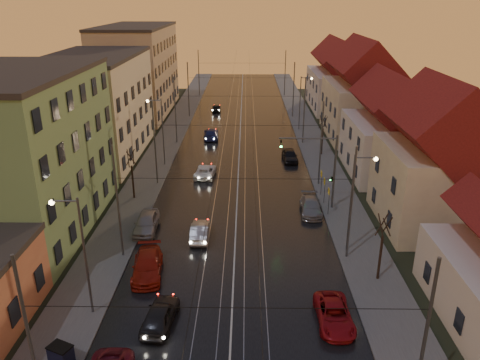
{
  "coord_description": "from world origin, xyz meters",
  "views": [
    {
      "loc": [
        0.83,
        -22.34,
        18.71
      ],
      "look_at": [
        0.31,
        17.89,
        2.91
      ],
      "focal_mm": 35.0,
      "sensor_mm": 36.0,
      "label": 1
    }
  ],
  "objects_px": {
    "parked_right_1": "(311,206)",
    "dumpster": "(61,356)",
    "street_lamp_1": "(356,194)",
    "driving_car_3": "(211,134)",
    "traffic_light_mast": "(324,163)",
    "parked_right_0": "(334,315)",
    "driving_car_2": "(205,171)",
    "parked_left_3": "(147,223)",
    "parked_right_2": "(290,156)",
    "street_lamp_3": "(302,98)",
    "driving_car_0": "(160,315)",
    "parked_left_2": "(147,266)",
    "driving_car_4": "(216,108)",
    "street_lamp_0": "(79,246)",
    "driving_car_1": "(200,231)",
    "street_lamp_2": "(160,125)"
  },
  "relations": [
    {
      "from": "driving_car_3",
      "to": "dumpster",
      "type": "relative_size",
      "value": 4.11
    },
    {
      "from": "traffic_light_mast",
      "to": "parked_right_0",
      "type": "distance_m",
      "value": 17.28
    },
    {
      "from": "street_lamp_3",
      "to": "parked_left_3",
      "type": "height_order",
      "value": "street_lamp_3"
    },
    {
      "from": "traffic_light_mast",
      "to": "parked_right_1",
      "type": "bearing_deg",
      "value": -139.21
    },
    {
      "from": "street_lamp_0",
      "to": "parked_right_1",
      "type": "bearing_deg",
      "value": 43.25
    },
    {
      "from": "driving_car_0",
      "to": "dumpster",
      "type": "bearing_deg",
      "value": 43.23
    },
    {
      "from": "parked_left_2",
      "to": "parked_left_3",
      "type": "relative_size",
      "value": 1.09
    },
    {
      "from": "street_lamp_0",
      "to": "driving_car_1",
      "type": "relative_size",
      "value": 1.96
    },
    {
      "from": "driving_car_2",
      "to": "driving_car_4",
      "type": "xyz_separation_m",
      "value": [
        -0.67,
        31.69,
        0.0
      ]
    },
    {
      "from": "street_lamp_3",
      "to": "driving_car_0",
      "type": "bearing_deg",
      "value": -106.63
    },
    {
      "from": "driving_car_0",
      "to": "parked_left_2",
      "type": "distance_m",
      "value": 5.82
    },
    {
      "from": "driving_car_0",
      "to": "driving_car_3",
      "type": "bearing_deg",
      "value": -83.93
    },
    {
      "from": "driving_car_1",
      "to": "parked_right_2",
      "type": "xyz_separation_m",
      "value": [
        9.12,
        19.66,
        0.04
      ]
    },
    {
      "from": "traffic_light_mast",
      "to": "driving_car_2",
      "type": "relative_size",
      "value": 1.6
    },
    {
      "from": "street_lamp_0",
      "to": "driving_car_4",
      "type": "distance_m",
      "value": 56.37
    },
    {
      "from": "parked_left_2",
      "to": "parked_right_0",
      "type": "height_order",
      "value": "parked_left_2"
    },
    {
      "from": "street_lamp_2",
      "to": "dumpster",
      "type": "height_order",
      "value": "street_lamp_2"
    },
    {
      "from": "driving_car_0",
      "to": "driving_car_4",
      "type": "xyz_separation_m",
      "value": [
        0.01,
        56.98,
        -0.09
      ]
    },
    {
      "from": "driving_car_1",
      "to": "driving_car_4",
      "type": "distance_m",
      "value": 46.0
    },
    {
      "from": "driving_car_2",
      "to": "parked_right_1",
      "type": "distance_m",
      "value": 14.04
    },
    {
      "from": "driving_car_4",
      "to": "parked_right_1",
      "type": "height_order",
      "value": "parked_right_1"
    },
    {
      "from": "parked_left_2",
      "to": "parked_right_0",
      "type": "relative_size",
      "value": 1.12
    },
    {
      "from": "parked_right_1",
      "to": "dumpster",
      "type": "relative_size",
      "value": 3.83
    },
    {
      "from": "street_lamp_3",
      "to": "street_lamp_1",
      "type": "bearing_deg",
      "value": -90.0
    },
    {
      "from": "parked_right_1",
      "to": "dumpster",
      "type": "xyz_separation_m",
      "value": [
        -15.95,
        -19.56,
        0.03
      ]
    },
    {
      "from": "parked_left_3",
      "to": "parked_right_2",
      "type": "distance_m",
      "value": 23.02
    },
    {
      "from": "parked_left_2",
      "to": "parked_right_0",
      "type": "distance_m",
      "value": 13.55
    },
    {
      "from": "street_lamp_0",
      "to": "parked_left_2",
      "type": "distance_m",
      "value": 6.81
    },
    {
      "from": "driving_car_4",
      "to": "parked_left_2",
      "type": "xyz_separation_m",
      "value": [
        -1.88,
        -51.47,
        0.1
      ]
    },
    {
      "from": "street_lamp_0",
      "to": "parked_left_2",
      "type": "xyz_separation_m",
      "value": [
        2.9,
        4.54,
        -4.16
      ]
    },
    {
      "from": "street_lamp_3",
      "to": "parked_right_0",
      "type": "height_order",
      "value": "street_lamp_3"
    },
    {
      "from": "street_lamp_1",
      "to": "driving_car_3",
      "type": "height_order",
      "value": "street_lamp_1"
    },
    {
      "from": "street_lamp_3",
      "to": "street_lamp_2",
      "type": "bearing_deg",
      "value": -138.69
    },
    {
      "from": "driving_car_1",
      "to": "dumpster",
      "type": "distance_m",
      "value": 15.79
    },
    {
      "from": "street_lamp_0",
      "to": "driving_car_3",
      "type": "height_order",
      "value": "street_lamp_0"
    },
    {
      "from": "street_lamp_0",
      "to": "driving_car_2",
      "type": "bearing_deg",
      "value": 77.36
    },
    {
      "from": "driving_car_2",
      "to": "parked_right_1",
      "type": "height_order",
      "value": "parked_right_1"
    },
    {
      "from": "driving_car_3",
      "to": "street_lamp_3",
      "type": "bearing_deg",
      "value": -163.55
    },
    {
      "from": "street_lamp_1",
      "to": "parked_left_3",
      "type": "relative_size",
      "value": 1.74
    },
    {
      "from": "dumpster",
      "to": "parked_left_2",
      "type": "bearing_deg",
      "value": 97.08
    },
    {
      "from": "street_lamp_1",
      "to": "driving_car_4",
      "type": "xyz_separation_m",
      "value": [
        -13.42,
        48.01,
        -4.26
      ]
    },
    {
      "from": "driving_car_1",
      "to": "parked_left_3",
      "type": "xyz_separation_m",
      "value": [
        -4.68,
        1.23,
        0.11
      ]
    },
    {
      "from": "dumpster",
      "to": "driving_car_4",
      "type": "bearing_deg",
      "value": 110.17
    },
    {
      "from": "street_lamp_0",
      "to": "driving_car_1",
      "type": "height_order",
      "value": "street_lamp_0"
    },
    {
      "from": "traffic_light_mast",
      "to": "parked_right_2",
      "type": "distance_m",
      "value": 14.34
    },
    {
      "from": "driving_car_2",
      "to": "parked_left_3",
      "type": "bearing_deg",
      "value": 77.48
    },
    {
      "from": "street_lamp_1",
      "to": "parked_right_2",
      "type": "distance_m",
      "value": 22.27
    },
    {
      "from": "street_lamp_0",
      "to": "street_lamp_1",
      "type": "distance_m",
      "value": 19.89
    },
    {
      "from": "parked_left_2",
      "to": "parked_right_1",
      "type": "bearing_deg",
      "value": 32.18
    },
    {
      "from": "street_lamp_0",
      "to": "parked_right_2",
      "type": "bearing_deg",
      "value": 62.73
    }
  ]
}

